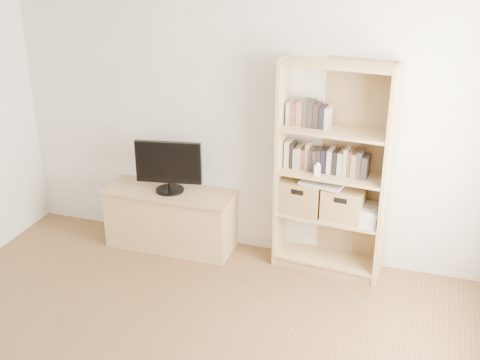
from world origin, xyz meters
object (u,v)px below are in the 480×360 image
at_px(tv_stand, 171,219).
at_px(basket_left, 303,195).
at_px(bookshelf, 333,171).
at_px(television, 169,167).
at_px(baby_monitor, 317,170).
at_px(laptop, 324,182).
at_px(basket_right, 344,203).

height_order(tv_stand, basket_left, basket_left).
distance_m(tv_stand, basket_left, 1.32).
bearing_deg(bookshelf, basket_left, -178.81).
distance_m(television, baby_monitor, 1.40).
bearing_deg(television, tv_stand, 170.38).
bearing_deg(tv_stand, bookshelf, 2.20).
height_order(bookshelf, television, bookshelf).
xyz_separation_m(baby_monitor, laptop, (0.05, 0.08, -0.14)).
bearing_deg(laptop, baby_monitor, -107.76).
bearing_deg(laptop, basket_right, 13.94).
relative_size(baby_monitor, basket_right, 0.28).
bearing_deg(bookshelf, television, -172.88).
height_order(tv_stand, television, television).
bearing_deg(basket_left, television, -169.01).
relative_size(tv_stand, baby_monitor, 12.28).
bearing_deg(baby_monitor, basket_left, 136.21).
bearing_deg(television, laptop, -8.09).
xyz_separation_m(bookshelf, baby_monitor, (-0.11, -0.10, 0.03)).
bearing_deg(basket_left, tv_stand, -169.01).
xyz_separation_m(television, baby_monitor, (1.39, -0.04, 0.16)).
distance_m(bookshelf, television, 1.51).
relative_size(bookshelf, basket_right, 5.47).
distance_m(tv_stand, baby_monitor, 1.56).
xyz_separation_m(television, laptop, (1.44, 0.04, 0.02)).
relative_size(baby_monitor, laptop, 0.27).
relative_size(bookshelf, basket_left, 5.22).
bearing_deg(tv_stand, baby_monitor, -1.56).
bearing_deg(baby_monitor, tv_stand, 173.73).
relative_size(tv_stand, basket_left, 3.32).
xyz_separation_m(tv_stand, television, (0.00, 0.00, 0.54)).
xyz_separation_m(tv_stand, laptop, (1.44, 0.04, 0.56)).
distance_m(baby_monitor, laptop, 0.16).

